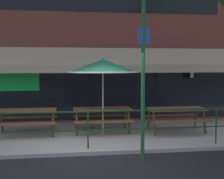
# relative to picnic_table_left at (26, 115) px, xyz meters

# --- Properties ---
(ground_plane) EXTENTS (120.00, 120.00, 0.00)m
(ground_plane) POSITION_rel_picnic_table_left_xyz_m (1.75, -2.19, -0.71)
(ground_plane) COLOR black
(patio_deck) EXTENTS (15.00, 4.00, 0.10)m
(patio_deck) POSITION_rel_picnic_table_left_xyz_m (1.75, -0.19, -0.66)
(patio_deck) COLOR #ADA89E
(patio_deck) RESTS_ON ground
(restaurant_building) EXTENTS (15.00, 1.60, 6.95)m
(restaurant_building) POSITION_rel_picnic_table_left_xyz_m (1.75, 2.04, 2.75)
(restaurant_building) COLOR brown
(restaurant_building) RESTS_ON ground
(patio_railing) EXTENTS (13.84, 0.04, 0.97)m
(patio_railing) POSITION_rel_picnic_table_left_xyz_m (1.75, -1.89, 0.09)
(patio_railing) COLOR #194723
(patio_railing) RESTS_ON patio_deck
(picnic_table_left) EXTENTS (1.80, 1.42, 0.76)m
(picnic_table_left) POSITION_rel_picnic_table_left_xyz_m (0.00, 0.00, 0.00)
(picnic_table_left) COLOR brown
(picnic_table_left) RESTS_ON patio_deck
(picnic_table_centre) EXTENTS (1.80, 1.42, 0.76)m
(picnic_table_centre) POSITION_rel_picnic_table_left_xyz_m (2.32, -0.01, 0.00)
(picnic_table_centre) COLOR brown
(picnic_table_centre) RESTS_ON patio_deck
(picnic_table_right) EXTENTS (1.80, 1.42, 0.76)m
(picnic_table_right) POSITION_rel_picnic_table_left_xyz_m (4.64, -0.31, 0.00)
(picnic_table_right) COLOR brown
(picnic_table_right) RESTS_ON patio_deck
(patio_umbrella_centre) EXTENTS (2.14, 2.14, 2.38)m
(patio_umbrella_centre) POSITION_rel_picnic_table_left_xyz_m (2.32, -0.22, 1.47)
(patio_umbrella_centre) COLOR #B7B2A8
(patio_umbrella_centre) RESTS_ON patio_deck
(street_sign_pole) EXTENTS (0.28, 0.09, 4.01)m
(street_sign_pole) POSITION_rel_picnic_table_left_xyz_m (2.98, -2.64, 1.35)
(street_sign_pole) COLOR #1E6033
(street_sign_pole) RESTS_ON ground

